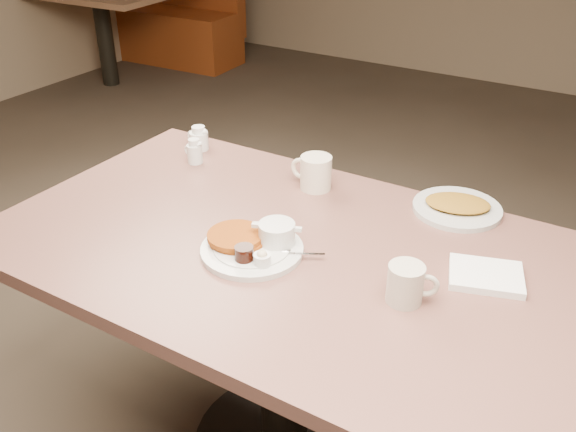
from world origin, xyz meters
The scene contains 9 objects.
diner_table centered at (0.00, 0.00, 0.58)m, with size 1.50×0.90×0.75m.
main_plate centered at (-0.04, -0.07, 0.77)m, with size 0.34×0.33×0.07m.
coffee_mug_near centered at (0.35, -0.06, 0.80)m, with size 0.12×0.10×0.09m.
napkin centered at (0.48, 0.11, 0.76)m, with size 0.20×0.18×0.02m.
coffee_mug_far centered at (-0.08, 0.31, 0.80)m, with size 0.13×0.09×0.10m.
creamer_left centered at (-0.50, 0.27, 0.79)m, with size 0.08×0.06×0.08m.
creamer_right centered at (-0.55, 0.36, 0.79)m, with size 0.10×0.08×0.08m.
hash_plate centered at (0.32, 0.39, 0.76)m, with size 0.31×0.31×0.04m.
booth_back_left centered at (-3.12, 3.11, 0.41)m, with size 1.33×1.54×1.12m.
Camera 1 is at (0.70, -1.13, 1.60)m, focal length 38.90 mm.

